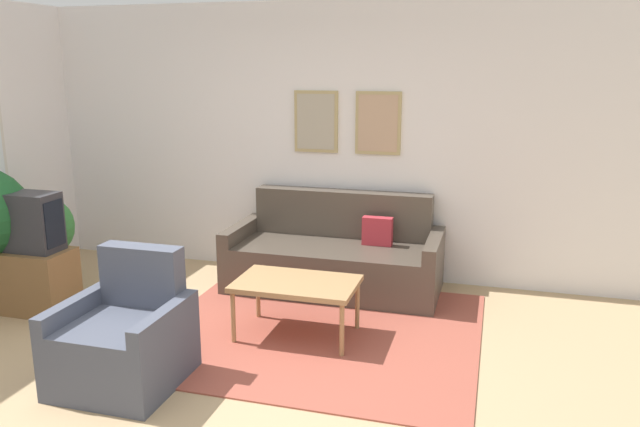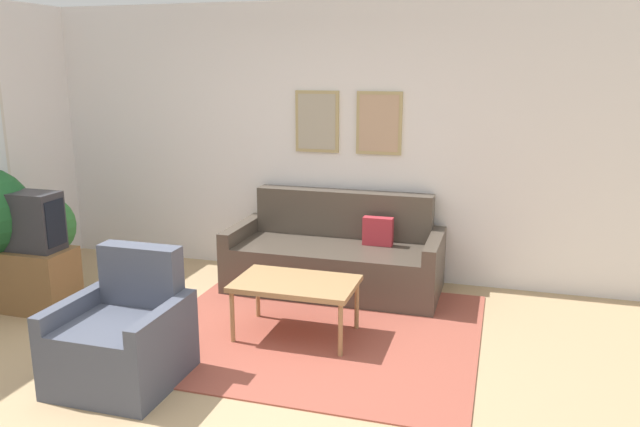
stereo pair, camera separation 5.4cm
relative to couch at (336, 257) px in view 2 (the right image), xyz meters
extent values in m
plane|color=tan|center=(-0.44, -2.12, -0.31)|extent=(16.00, 16.00, 0.00)
cube|color=#9E4C3D|center=(0.13, -1.03, -0.30)|extent=(2.53, 2.32, 0.01)
cube|color=silver|center=(-0.44, 0.46, 1.04)|extent=(8.00, 0.06, 2.70)
cube|color=tan|center=(-0.31, 0.42, 1.24)|extent=(0.44, 0.03, 0.60)
cube|color=#A89E89|center=(-0.31, 0.40, 1.24)|extent=(0.38, 0.01, 0.54)
cube|color=tan|center=(0.31, 0.42, 1.24)|extent=(0.44, 0.03, 0.60)
cube|color=tan|center=(0.31, 0.40, 1.24)|extent=(0.38, 0.01, 0.54)
cube|color=#4C4238|center=(0.00, -0.06, -0.08)|extent=(1.75, 0.90, 0.45)
cube|color=#4C4238|center=(0.00, 0.29, 0.36)|extent=(1.75, 0.20, 0.45)
cube|color=#4C4238|center=(-0.94, -0.06, -0.01)|extent=(0.12, 0.90, 0.59)
cube|color=#4C4238|center=(0.93, -0.06, -0.01)|extent=(0.12, 0.90, 0.59)
cube|color=#B22D38|center=(0.39, 0.05, 0.27)|extent=(0.28, 0.10, 0.28)
cube|color=#A87F51|center=(-0.01, -1.16, 0.13)|extent=(0.94, 0.60, 0.04)
cylinder|color=#A87F51|center=(-0.44, -1.42, -0.10)|extent=(0.04, 0.04, 0.42)
cylinder|color=#A87F51|center=(0.42, -1.42, -0.10)|extent=(0.04, 0.04, 0.42)
cylinder|color=#A87F51|center=(-0.44, -0.90, -0.10)|extent=(0.04, 0.04, 0.42)
cylinder|color=#A87F51|center=(0.42, -0.90, -0.10)|extent=(0.04, 0.04, 0.42)
cube|color=brown|center=(-2.42, -1.27, -0.03)|extent=(0.77, 0.42, 0.55)
cube|color=#2D2D33|center=(-2.42, -1.27, 0.49)|extent=(0.65, 0.28, 0.50)
cube|color=black|center=(-2.10, -1.27, 0.49)|extent=(0.01, 0.23, 0.39)
cube|color=#474C5B|center=(-0.90, -2.19, -0.08)|extent=(0.59, 0.76, 0.45)
cube|color=#474C5B|center=(-0.90, -1.89, 0.36)|extent=(0.59, 0.16, 0.43)
cube|color=#474C5B|center=(-1.24, -2.19, -0.02)|extent=(0.09, 0.76, 0.57)
cube|color=#474C5B|center=(-0.56, -2.19, -0.02)|extent=(0.09, 0.76, 0.57)
cylinder|color=slate|center=(-2.64, -0.81, -0.21)|extent=(0.30, 0.30, 0.18)
cylinder|color=#51381E|center=(-2.64, -0.81, -0.03)|extent=(0.04, 0.04, 0.18)
sphere|color=#337A38|center=(-2.64, -0.81, 0.31)|extent=(0.60, 0.60, 0.60)
cylinder|color=#935638|center=(-2.88, -1.15, -0.22)|extent=(0.30, 0.30, 0.16)
camera|label=1|loc=(1.43, -5.51, 1.78)|focal=35.00mm
camera|label=2|loc=(1.48, -5.49, 1.78)|focal=35.00mm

